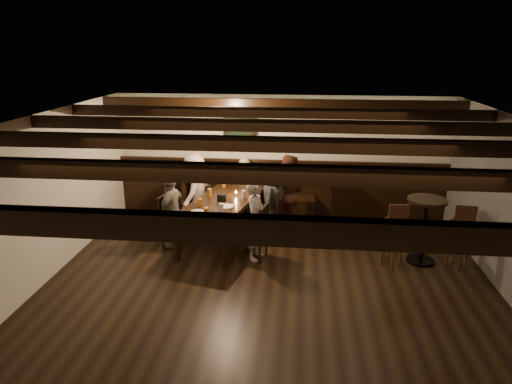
# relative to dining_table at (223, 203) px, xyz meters

# --- Properties ---
(room) EXTENTS (7.00, 7.00, 7.00)m
(room) POSITION_rel_dining_table_xyz_m (0.62, 0.19, 0.37)
(room) COLOR black
(room) RESTS_ON ground
(dining_table) EXTENTS (1.35, 2.20, 0.77)m
(dining_table) POSITION_rel_dining_table_xyz_m (0.00, 0.00, 0.00)
(dining_table) COLOR black
(dining_table) RESTS_ON floor
(chair_left_near) EXTENTS (0.54, 0.54, 0.99)m
(chair_left_near) POSITION_rel_dining_table_xyz_m (-0.60, 0.60, -0.40)
(chair_left_near) COLOR black
(chair_left_near) RESTS_ON floor
(chair_left_far) EXTENTS (0.49, 0.49, 0.90)m
(chair_left_far) POSITION_rel_dining_table_xyz_m (-0.80, -0.28, -0.43)
(chair_left_far) COLOR black
(chair_left_far) RESTS_ON floor
(chair_right_near) EXTENTS (0.50, 0.50, 0.91)m
(chair_right_near) POSITION_rel_dining_table_xyz_m (0.80, 0.28, -0.42)
(chair_right_near) COLOR black
(chair_right_near) RESTS_ON floor
(chair_right_far) EXTENTS (0.50, 0.50, 0.91)m
(chair_right_far) POSITION_rel_dining_table_xyz_m (0.60, -0.60, -0.42)
(chair_right_far) COLOR black
(chair_right_far) RESTS_ON floor
(person_bench_left) EXTENTS (0.67, 0.51, 1.22)m
(person_bench_left) POSITION_rel_dining_table_xyz_m (-0.67, 1.08, -0.09)
(person_bench_left) COLOR black
(person_bench_left) RESTS_ON floor
(person_bench_centre) EXTENTS (0.52, 0.40, 1.28)m
(person_bench_centre) POSITION_rel_dining_table_xyz_m (0.24, 1.02, -0.06)
(person_bench_centre) COLOR #9E947F
(person_bench_centre) RESTS_ON floor
(person_bench_right) EXTENTS (0.80, 0.68, 1.43)m
(person_bench_right) POSITION_rel_dining_table_xyz_m (1.08, 0.67, 0.01)
(person_bench_right) COLOR #50291B
(person_bench_right) RESTS_ON floor
(person_left_near) EXTENTS (0.71, 1.00, 1.41)m
(person_left_near) POSITION_rel_dining_table_xyz_m (-0.63, 0.61, 0.00)
(person_left_near) COLOR #B0A095
(person_left_near) RESTS_ON floor
(person_left_far) EXTENTS (0.47, 0.79, 1.26)m
(person_left_far) POSITION_rel_dining_table_xyz_m (-0.83, -0.27, -0.07)
(person_left_far) COLOR gray
(person_left_far) RESTS_ON floor
(person_right_near) EXTENTS (0.57, 0.74, 1.36)m
(person_right_near) POSITION_rel_dining_table_xyz_m (0.83, 0.27, -0.02)
(person_right_near) COLOR #242326
(person_right_near) RESTS_ON floor
(person_right_far) EXTENTS (0.41, 0.54, 1.31)m
(person_right_far) POSITION_rel_dining_table_xyz_m (0.63, -0.61, -0.05)
(person_right_far) COLOR #AF9D94
(person_right_far) RESTS_ON floor
(pint_a) EXTENTS (0.07, 0.07, 0.14)m
(pint_a) POSITION_rel_dining_table_xyz_m (-0.12, 0.75, 0.13)
(pint_a) COLOR #BF7219
(pint_a) RESTS_ON dining_table
(pint_b) EXTENTS (0.07, 0.07, 0.14)m
(pint_b) POSITION_rel_dining_table_xyz_m (0.39, 0.58, 0.13)
(pint_b) COLOR #BF7219
(pint_b) RESTS_ON dining_table
(pint_c) EXTENTS (0.07, 0.07, 0.14)m
(pint_c) POSITION_rel_dining_table_xyz_m (-0.27, 0.16, 0.13)
(pint_c) COLOR #BF7219
(pint_c) RESTS_ON dining_table
(pint_d) EXTENTS (0.07, 0.07, 0.14)m
(pint_d) POSITION_rel_dining_table_xyz_m (0.34, 0.13, 0.13)
(pint_d) COLOR silver
(pint_d) RESTS_ON dining_table
(pint_e) EXTENTS (0.07, 0.07, 0.14)m
(pint_e) POSITION_rel_dining_table_xyz_m (-0.32, -0.39, 0.13)
(pint_e) COLOR #BF7219
(pint_e) RESTS_ON dining_table
(pint_f) EXTENTS (0.07, 0.07, 0.14)m
(pint_f) POSITION_rel_dining_table_xyz_m (0.07, -0.58, 0.13)
(pint_f) COLOR silver
(pint_f) RESTS_ON dining_table
(pint_g) EXTENTS (0.07, 0.07, 0.14)m
(pint_g) POSITION_rel_dining_table_xyz_m (-0.13, -0.79, 0.13)
(pint_g) COLOR #BF7219
(pint_g) RESTS_ON dining_table
(plate_near) EXTENTS (0.24, 0.24, 0.01)m
(plate_near) POSITION_rel_dining_table_xyz_m (-0.30, -0.65, 0.07)
(plate_near) COLOR white
(plate_near) RESTS_ON dining_table
(plate_far) EXTENTS (0.24, 0.24, 0.01)m
(plate_far) POSITION_rel_dining_table_xyz_m (0.11, -0.33, 0.07)
(plate_far) COLOR white
(plate_far) RESTS_ON dining_table
(condiment_caddy) EXTENTS (0.15, 0.10, 0.12)m
(condiment_caddy) POSITION_rel_dining_table_xyz_m (-0.01, -0.05, 0.12)
(condiment_caddy) COLOR black
(condiment_caddy) RESTS_ON dining_table
(candle) EXTENTS (0.05, 0.05, 0.05)m
(candle) POSITION_rel_dining_table_xyz_m (0.18, 0.27, 0.09)
(candle) COLOR beige
(candle) RESTS_ON dining_table
(high_top_table) EXTENTS (0.60, 0.60, 1.06)m
(high_top_table) POSITION_rel_dining_table_xyz_m (3.26, -0.47, -0.01)
(high_top_table) COLOR black
(high_top_table) RESTS_ON floor
(bar_stool_left) EXTENTS (0.34, 0.36, 1.07)m
(bar_stool_left) POSITION_rel_dining_table_xyz_m (2.76, -0.68, -0.30)
(bar_stool_left) COLOR #321A0F
(bar_stool_left) RESTS_ON floor
(bar_stool_right) EXTENTS (0.34, 0.36, 1.07)m
(bar_stool_right) POSITION_rel_dining_table_xyz_m (3.76, -0.63, -0.30)
(bar_stool_right) COLOR #321A0F
(bar_stool_right) RESTS_ON floor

